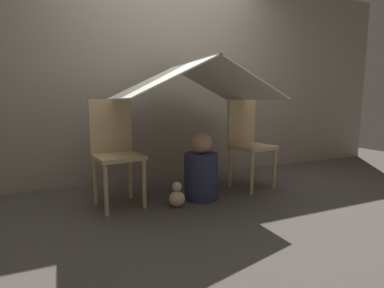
% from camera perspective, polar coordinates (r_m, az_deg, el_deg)
% --- Properties ---
extents(ground_plane, '(8.80, 8.80, 0.00)m').
position_cam_1_polar(ground_plane, '(2.83, 2.04, -11.28)').
color(ground_plane, '#47423D').
extents(wall_back, '(7.00, 0.05, 2.50)m').
position_cam_1_polar(wall_back, '(3.70, -5.52, 12.88)').
color(wall_back, gray).
rests_on(wall_back, ground_plane).
extents(chair_left, '(0.45, 0.45, 0.96)m').
position_cam_1_polar(chair_left, '(2.79, -14.41, -0.70)').
color(chair_left, '#D1B27F').
rests_on(chair_left, ground_plane).
extents(chair_right, '(0.45, 0.45, 0.96)m').
position_cam_1_polar(chair_right, '(3.33, 10.55, 0.83)').
color(chair_right, '#D1B27F').
rests_on(chair_right, ground_plane).
extents(sheet_canopy, '(1.43, 1.11, 0.36)m').
position_cam_1_polar(sheet_canopy, '(2.90, 0.00, 12.00)').
color(sheet_canopy, silver).
extents(person_front, '(0.33, 0.33, 0.66)m').
position_cam_1_polar(person_front, '(2.90, 1.75, -5.15)').
color(person_front, '#2D3351').
rests_on(person_front, ground_plane).
extents(plush_toy, '(0.15, 0.15, 0.23)m').
position_cam_1_polar(plush_toy, '(2.73, -2.88, -9.97)').
color(plush_toy, beige).
rests_on(plush_toy, ground_plane).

